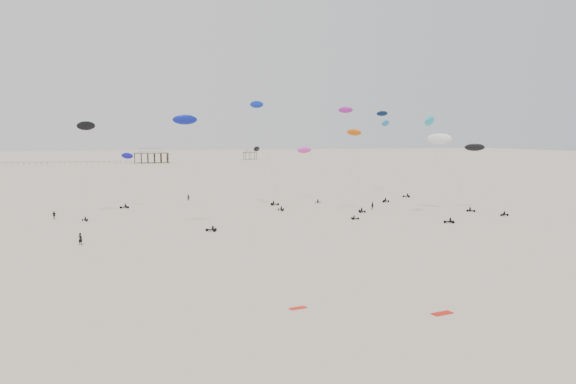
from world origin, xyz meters
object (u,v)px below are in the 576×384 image
object	(u,v)px
rig_7	(480,161)
pavilion_small	(250,155)
pavilion_main	(151,156)
rig_0	(86,139)
spectator_0	(81,245)

from	to	relation	value
rig_7	pavilion_small	bearing A→B (deg)	-18.12
pavilion_main	pavilion_small	distance (m)	76.16
pavilion_small	rig_7	size ratio (longest dim) A/B	0.52
pavilion_main	pavilion_small	size ratio (longest dim) A/B	2.33
rig_0	rig_7	xyz separation A→B (m)	(85.79, -17.38, -4.94)
pavilion_main	spectator_0	size ratio (longest dim) A/B	9.16
rig_0	spectator_0	world-z (taller)	rig_0
pavilion_small	rig_0	size ratio (longest dim) A/B	0.43
pavilion_small	rig_7	xyz separation A→B (m)	(-10.15, -279.22, 8.03)
pavilion_main	rig_7	bearing A→B (deg)	-76.50
pavilion_main	rig_0	xyz separation A→B (m)	(-25.94, -231.84, 12.24)
spectator_0	pavilion_small	bearing A→B (deg)	-78.60
rig_7	rig_0	bearing A→B (deg)	62.51
pavilion_small	spectator_0	bearing A→B (deg)	-107.89
pavilion_small	rig_7	distance (m)	279.52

